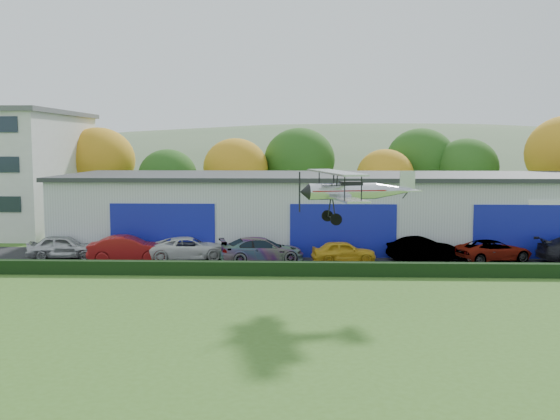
{
  "coord_description": "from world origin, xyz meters",
  "views": [
    {
      "loc": [
        2.34,
        -20.02,
        7.5
      ],
      "look_at": [
        1.19,
        12.12,
        4.21
      ],
      "focal_mm": 41.1,
      "sensor_mm": 36.0,
      "label": 1
    }
  ],
  "objects_px": {
    "car_0": "(64,247)",
    "car_4": "(344,252)",
    "car_3": "(262,250)",
    "car_5": "(424,249)",
    "car_2": "(190,248)",
    "car_6": "(493,251)",
    "biplane": "(352,189)",
    "car_1": "(128,249)",
    "hangar": "(338,209)"
  },
  "relations": [
    {
      "from": "car_1",
      "to": "car_3",
      "type": "bearing_deg",
      "value": -97.75
    },
    {
      "from": "car_5",
      "to": "car_6",
      "type": "xyz_separation_m",
      "value": [
        4.37,
        -0.16,
        -0.06
      ]
    },
    {
      "from": "car_3",
      "to": "car_5",
      "type": "relative_size",
      "value": 1.17
    },
    {
      "from": "car_0",
      "to": "car_2",
      "type": "height_order",
      "value": "car_0"
    },
    {
      "from": "car_6",
      "to": "car_5",
      "type": "bearing_deg",
      "value": 67.73
    },
    {
      "from": "hangar",
      "to": "car_2",
      "type": "height_order",
      "value": "hangar"
    },
    {
      "from": "car_4",
      "to": "biplane",
      "type": "distance_m",
      "value": 10.84
    },
    {
      "from": "car_0",
      "to": "biplane",
      "type": "xyz_separation_m",
      "value": [
        18.02,
        -10.53,
        4.55
      ]
    },
    {
      "from": "car_3",
      "to": "biplane",
      "type": "xyz_separation_m",
      "value": [
        4.96,
        -9.81,
        4.55
      ]
    },
    {
      "from": "car_0",
      "to": "car_3",
      "type": "height_order",
      "value": "car_0"
    },
    {
      "from": "hangar",
      "to": "car_1",
      "type": "height_order",
      "value": "hangar"
    },
    {
      "from": "car_1",
      "to": "car_5",
      "type": "height_order",
      "value": "car_1"
    },
    {
      "from": "car_2",
      "to": "car_4",
      "type": "xyz_separation_m",
      "value": [
        9.94,
        -0.68,
        -0.04
      ]
    },
    {
      "from": "hangar",
      "to": "car_2",
      "type": "relative_size",
      "value": 7.75
    },
    {
      "from": "car_2",
      "to": "biplane",
      "type": "height_order",
      "value": "biplane"
    },
    {
      "from": "car_1",
      "to": "car_0",
      "type": "bearing_deg",
      "value": 70.19
    },
    {
      "from": "car_0",
      "to": "car_5",
      "type": "relative_size",
      "value": 1.0
    },
    {
      "from": "car_1",
      "to": "car_3",
      "type": "distance_m",
      "value": 8.58
    },
    {
      "from": "hangar",
      "to": "biplane",
      "type": "relative_size",
      "value": 6.15
    },
    {
      "from": "hangar",
      "to": "car_1",
      "type": "bearing_deg",
      "value": -150.25
    },
    {
      "from": "car_0",
      "to": "car_1",
      "type": "xyz_separation_m",
      "value": [
        4.48,
        -0.87,
        0.04
      ]
    },
    {
      "from": "hangar",
      "to": "biplane",
      "type": "xyz_separation_m",
      "value": [
        -0.31,
        -17.57,
        2.72
      ]
    },
    {
      "from": "car_2",
      "to": "car_5",
      "type": "distance_m",
      "value": 15.14
    },
    {
      "from": "car_2",
      "to": "car_6",
      "type": "bearing_deg",
      "value": -101.04
    },
    {
      "from": "car_6",
      "to": "hangar",
      "type": "bearing_deg",
      "value": 33.06
    },
    {
      "from": "hangar",
      "to": "car_6",
      "type": "height_order",
      "value": "hangar"
    },
    {
      "from": "car_5",
      "to": "car_1",
      "type": "bearing_deg",
      "value": 83.52
    },
    {
      "from": "car_1",
      "to": "car_4",
      "type": "xyz_separation_m",
      "value": [
        13.79,
        0.13,
        -0.13
      ]
    },
    {
      "from": "car_3",
      "to": "car_5",
      "type": "height_order",
      "value": "car_3"
    },
    {
      "from": "hangar",
      "to": "car_1",
      "type": "distance_m",
      "value": 16.05
    },
    {
      "from": "car_2",
      "to": "car_6",
      "type": "xyz_separation_m",
      "value": [
        19.52,
        -0.01,
        -0.04
      ]
    },
    {
      "from": "car_5",
      "to": "biplane",
      "type": "distance_m",
      "value": 12.78
    },
    {
      "from": "car_5",
      "to": "hangar",
      "type": "bearing_deg",
      "value": 27.09
    },
    {
      "from": "car_0",
      "to": "hangar",
      "type": "bearing_deg",
      "value": -77.17
    },
    {
      "from": "biplane",
      "to": "car_1",
      "type": "bearing_deg",
      "value": 131.48
    },
    {
      "from": "car_2",
      "to": "car_3",
      "type": "relative_size",
      "value": 0.98
    },
    {
      "from": "hangar",
      "to": "car_3",
      "type": "relative_size",
      "value": 7.61
    },
    {
      "from": "car_2",
      "to": "biplane",
      "type": "bearing_deg",
      "value": -148.21
    },
    {
      "from": "car_1",
      "to": "biplane",
      "type": "height_order",
      "value": "biplane"
    },
    {
      "from": "car_4",
      "to": "car_6",
      "type": "height_order",
      "value": "car_6"
    },
    {
      "from": "car_6",
      "to": "car_4",
      "type": "bearing_deg",
      "value": 73.85
    },
    {
      "from": "car_0",
      "to": "car_2",
      "type": "relative_size",
      "value": 0.87
    },
    {
      "from": "car_1",
      "to": "car_4",
      "type": "height_order",
      "value": "car_1"
    },
    {
      "from": "car_3",
      "to": "car_6",
      "type": "xyz_separation_m",
      "value": [
        14.78,
        0.65,
        -0.08
      ]
    },
    {
      "from": "car_0",
      "to": "car_5",
      "type": "xyz_separation_m",
      "value": [
        23.47,
        0.09,
        -0.03
      ]
    },
    {
      "from": "hangar",
      "to": "car_4",
      "type": "bearing_deg",
      "value": -90.46
    },
    {
      "from": "car_4",
      "to": "biplane",
      "type": "relative_size",
      "value": 0.61
    },
    {
      "from": "hangar",
      "to": "car_6",
      "type": "bearing_deg",
      "value": -36.77
    },
    {
      "from": "car_0",
      "to": "car_4",
      "type": "xyz_separation_m",
      "value": [
        18.27,
        -0.74,
        -0.09
      ]
    },
    {
      "from": "car_1",
      "to": "car_6",
      "type": "relative_size",
      "value": 0.99
    }
  ]
}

